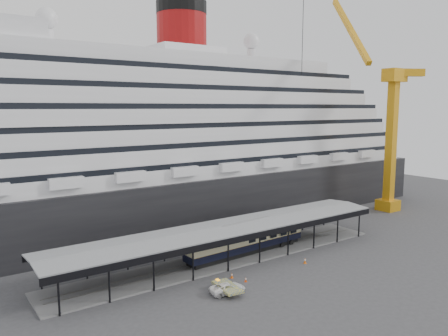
{
  "coord_description": "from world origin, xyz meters",
  "views": [
    {
      "loc": [
        -37.54,
        -46.92,
        22.98
      ],
      "look_at": [
        1.42,
        8.0,
        13.58
      ],
      "focal_mm": 35.0,
      "sensor_mm": 36.0,
      "label": 1
    }
  ],
  "objects": [
    {
      "name": "cruise_ship",
      "position": [
        0.05,
        32.0,
        18.35
      ],
      "size": [
        130.0,
        30.0,
        43.9
      ],
      "color": "black",
      "rests_on": "ground"
    },
    {
      "name": "platform_canopy",
      "position": [
        0.0,
        5.0,
        2.36
      ],
      "size": [
        56.0,
        9.18,
        5.3
      ],
      "color": "slate",
      "rests_on": "ground"
    },
    {
      "name": "pullman_carriage",
      "position": [
        3.63,
        5.0,
        2.63
      ],
      "size": [
        22.11,
        3.86,
        21.6
      ],
      "rotation": [
        0.0,
        0.0,
        0.05
      ],
      "color": "black",
      "rests_on": "ground"
    },
    {
      "name": "port_truck",
      "position": [
        -7.26,
        -4.98,
        0.64
      ],
      "size": [
        4.83,
        2.71,
        1.27
      ],
      "primitive_type": "imported",
      "rotation": [
        0.0,
        0.0,
        1.44
      ],
      "color": "white",
      "rests_on": "ground"
    },
    {
      "name": "ground",
      "position": [
        0.0,
        0.0,
        0.0
      ],
      "size": [
        200.0,
        200.0,
        0.0
      ],
      "primitive_type": "plane",
      "color": "#39393C",
      "rests_on": "ground"
    },
    {
      "name": "traffic_cone_right",
      "position": [
        8.23,
        -3.19,
        0.42
      ],
      "size": [
        0.57,
        0.57,
        0.85
      ],
      "rotation": [
        0.0,
        0.0,
        -0.38
      ],
      "color": "#DD5D0C",
      "rests_on": "ground"
    },
    {
      "name": "traffic_cone_left",
      "position": [
        -3.96,
        -1.41,
        0.38
      ],
      "size": [
        0.41,
        0.41,
        0.76
      ],
      "rotation": [
        0.0,
        0.0,
        -0.05
      ],
      "color": "#ED5B0D",
      "rests_on": "ground"
    },
    {
      "name": "traffic_cone_mid",
      "position": [
        -3.22,
        -3.53,
        0.32
      ],
      "size": [
        0.44,
        0.44,
        0.65
      ],
      "rotation": [
        0.0,
        0.0,
        -0.42
      ],
      "color": "#E3440C",
      "rests_on": "ground"
    },
    {
      "name": "crane_yellow",
      "position": [
        47.06,
        10.54,
        19.96
      ],
      "size": [
        23.83,
        18.78,
        47.6
      ],
      "color": "orange",
      "rests_on": "ground"
    }
  ]
}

